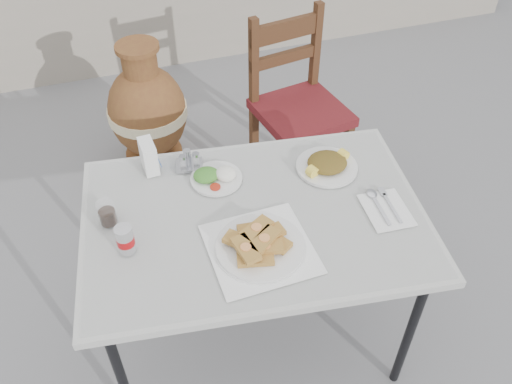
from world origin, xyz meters
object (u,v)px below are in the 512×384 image
object	(u,v)px
salad_rice_plate	(216,176)
napkin_holder	(149,156)
soda_can	(125,240)
chair	(297,106)
condiment_caddy	(189,162)
terracotta_urn	(148,112)
cafe_table	(254,225)
pide_plate	(260,243)
salad_chopped_plate	(327,164)
cola_glass	(107,214)

from	to	relation	value
salad_rice_plate	napkin_holder	bearing A→B (deg)	148.02
soda_can	chair	bearing A→B (deg)	43.49
condiment_caddy	terracotta_urn	world-z (taller)	condiment_caddy
soda_can	salad_rice_plate	bearing A→B (deg)	33.83
cafe_table	chair	world-z (taller)	chair
pide_plate	salad_chopped_plate	distance (m)	0.48
salad_chopped_plate	soda_can	bearing A→B (deg)	-167.41
soda_can	cola_glass	world-z (taller)	soda_can
soda_can	cola_glass	bearing A→B (deg)	105.98
chair	salad_chopped_plate	bearing A→B (deg)	-113.54
soda_can	chair	world-z (taller)	chair
cafe_table	condiment_caddy	world-z (taller)	condiment_caddy
pide_plate	cola_glass	distance (m)	0.53
salad_rice_plate	salad_chopped_plate	distance (m)	0.42
salad_rice_plate	napkin_holder	size ratio (longest dim) A/B	1.58
cola_glass	salad_rice_plate	bearing A→B (deg)	13.46
salad_rice_plate	salad_chopped_plate	bearing A→B (deg)	-9.27
salad_rice_plate	terracotta_urn	distance (m)	1.13
pide_plate	salad_rice_plate	bearing A→B (deg)	97.67
soda_can	condiment_caddy	world-z (taller)	soda_can
napkin_holder	terracotta_urn	distance (m)	1.02
cafe_table	soda_can	bearing A→B (deg)	-176.97
cola_glass	pide_plate	bearing A→B (deg)	-31.24
cola_glass	chair	size ratio (longest dim) A/B	0.09
terracotta_urn	cola_glass	bearing A→B (deg)	-103.72
soda_can	napkin_holder	size ratio (longest dim) A/B	0.85
chair	cafe_table	bearing A→B (deg)	-130.02
salad_chopped_plate	chair	bearing A→B (deg)	76.14
pide_plate	napkin_holder	xyz separation A→B (m)	(-0.27, 0.51, 0.03)
salad_chopped_plate	soda_can	world-z (taller)	soda_can
napkin_holder	condiment_caddy	world-z (taller)	napkin_holder
chair	soda_can	bearing A→B (deg)	-146.19
napkin_holder	condiment_caddy	bearing A→B (deg)	-17.56
condiment_caddy	chair	bearing A→B (deg)	40.03
cafe_table	cola_glass	size ratio (longest dim) A/B	14.30
chair	napkin_holder	bearing A→B (deg)	-156.60
cafe_table	napkin_holder	size ratio (longest dim) A/B	10.49
soda_can	terracotta_urn	bearing A→B (deg)	79.55
cafe_table	soda_can	distance (m)	0.45
cafe_table	napkin_holder	bearing A→B (deg)	130.02
cola_glass	condiment_caddy	bearing A→B (deg)	31.24
salad_chopped_plate	napkin_holder	bearing A→B (deg)	162.17
chair	terracotta_urn	distance (m)	0.83
pide_plate	terracotta_urn	bearing A→B (deg)	96.91
salad_rice_plate	soda_can	distance (m)	0.44
cola_glass	terracotta_urn	world-z (taller)	cola_glass
pide_plate	napkin_holder	distance (m)	0.58
chair	cola_glass	bearing A→B (deg)	-152.31
salad_chopped_plate	napkin_holder	world-z (taller)	napkin_holder
soda_can	salad_chopped_plate	bearing A→B (deg)	12.59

